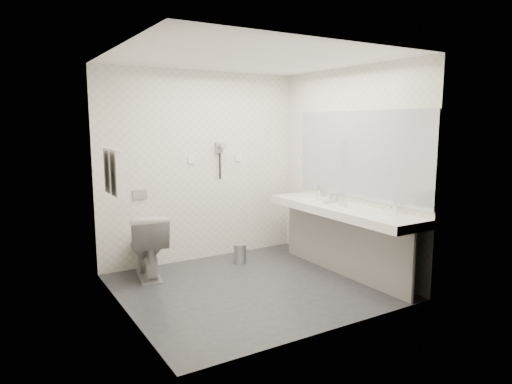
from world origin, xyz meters
TOP-DOWN VIEW (x-y plane):
  - floor at (0.00, 0.00)m, footprint 2.80×2.80m
  - ceiling at (0.00, 0.00)m, footprint 2.80×2.80m
  - wall_back at (0.00, 1.30)m, footprint 2.80×0.00m
  - wall_front at (0.00, -1.30)m, footprint 2.80×0.00m
  - wall_left at (-1.40, 0.00)m, footprint 0.00×2.60m
  - wall_right at (1.40, 0.00)m, footprint 0.00×2.60m
  - vanity_counter at (1.12, -0.20)m, footprint 0.55×2.20m
  - vanity_panel at (1.15, -0.20)m, footprint 0.03×2.15m
  - vanity_post_near at (1.18, -1.24)m, footprint 0.06×0.06m
  - vanity_post_far at (1.18, 0.84)m, footprint 0.06×0.06m
  - mirror at (1.39, -0.20)m, footprint 0.02×2.20m
  - basin_near at (1.12, -0.85)m, footprint 0.40×0.31m
  - basin_far at (1.12, 0.45)m, footprint 0.40×0.31m
  - faucet_near at (1.32, -0.85)m, footprint 0.04×0.04m
  - faucet_far at (1.32, 0.45)m, footprint 0.04×0.04m
  - soap_bottle_a at (1.15, -0.18)m, footprint 0.07×0.07m
  - soap_bottle_b at (1.09, 0.03)m, footprint 0.12×0.12m
  - soap_bottle_c at (1.12, -0.28)m, footprint 0.04×0.04m
  - glass_left at (1.22, 0.07)m, footprint 0.06×0.06m
  - glass_right at (1.32, 0.08)m, footprint 0.07×0.07m
  - toilet at (-0.89, 0.94)m, footprint 0.56×0.83m
  - flush_plate at (-0.85, 1.29)m, footprint 0.18×0.02m
  - pedal_bin at (0.31, 0.83)m, footprint 0.23×0.23m
  - bin_lid at (0.31, 0.83)m, footprint 0.17×0.17m
  - towel_rail at (-1.35, 0.55)m, footprint 0.02×0.62m
  - towel_near at (-1.34, 0.41)m, footprint 0.07×0.24m
  - towel_far at (-1.34, 0.69)m, footprint 0.07×0.24m
  - dryer_cradle at (0.25, 1.27)m, footprint 0.10×0.04m
  - dryer_barrel at (0.25, 1.20)m, footprint 0.08×0.14m
  - dryer_cord at (0.25, 1.26)m, footprint 0.02×0.02m
  - switch_plate_a at (-0.15, 1.29)m, footprint 0.09×0.02m
  - switch_plate_b at (0.55, 1.29)m, footprint 0.09×0.02m

SIDE VIEW (x-z plane):
  - floor at x=0.00m, z-range 0.00..0.00m
  - pedal_bin at x=0.31m, z-range 0.00..0.24m
  - bin_lid at x=0.31m, z-range 0.24..0.26m
  - vanity_panel at x=1.15m, z-range 0.00..0.75m
  - vanity_post_near at x=1.18m, z-range 0.00..0.75m
  - vanity_post_far at x=1.18m, z-range 0.00..0.75m
  - toilet at x=-0.89m, z-range 0.00..0.77m
  - vanity_counter at x=1.12m, z-range 0.75..0.85m
  - basin_near at x=1.12m, z-range 0.81..0.86m
  - basin_far at x=1.12m, z-range 0.81..0.86m
  - glass_right at x=1.32m, z-range 0.85..0.95m
  - soap_bottle_b at x=1.09m, z-range 0.85..0.95m
  - soap_bottle_c at x=1.12m, z-range 0.85..0.96m
  - glass_left at x=1.22m, z-range 0.85..0.96m
  - soap_bottle_a at x=1.15m, z-range 0.85..0.96m
  - faucet_near at x=1.32m, z-range 0.85..1.00m
  - faucet_far at x=1.32m, z-range 0.85..1.00m
  - flush_plate at x=-0.85m, z-range 0.89..1.01m
  - wall_back at x=0.00m, z-range -0.15..2.65m
  - wall_front at x=0.00m, z-range -0.15..2.65m
  - wall_left at x=-1.40m, z-range -0.05..2.55m
  - wall_right at x=1.40m, z-range -0.05..2.55m
  - dryer_cord at x=0.25m, z-range 1.07..1.43m
  - towel_near at x=-1.34m, z-range 1.09..1.57m
  - towel_far at x=-1.34m, z-range 1.09..1.57m
  - switch_plate_a at x=-0.15m, z-range 1.31..1.40m
  - switch_plate_b at x=0.55m, z-range 1.31..1.40m
  - mirror at x=1.39m, z-range 0.92..1.98m
  - dryer_cradle at x=0.25m, z-range 1.43..1.57m
  - dryer_barrel at x=0.25m, z-range 1.49..1.57m
  - towel_rail at x=-1.35m, z-range 1.54..1.56m
  - ceiling at x=0.00m, z-range 2.50..2.50m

